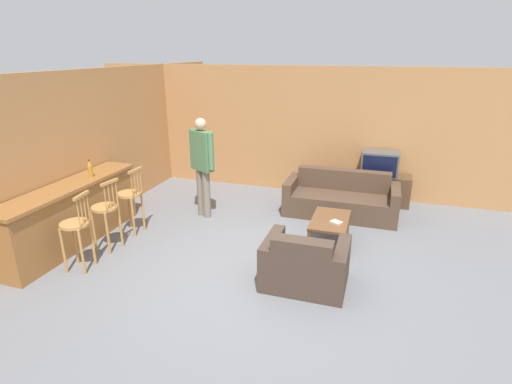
{
  "coord_description": "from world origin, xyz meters",
  "views": [
    {
      "loc": [
        1.55,
        -4.54,
        2.89
      ],
      "look_at": [
        -0.19,
        0.9,
        0.85
      ],
      "focal_mm": 28.0,
      "sensor_mm": 36.0,
      "label": 1
    }
  ],
  "objects_px": {
    "bar_chair_mid": "(106,213)",
    "bottle": "(90,169)",
    "coffee_table": "(330,223)",
    "armchair_near": "(305,265)",
    "book_on_table": "(336,222)",
    "tv_unit": "(377,189)",
    "person_by_window": "(202,162)",
    "couch_far": "(341,200)",
    "bar_chair_near": "(76,230)",
    "bar_chair_far": "(130,199)",
    "tv": "(380,163)"
  },
  "relations": [
    {
      "from": "tv",
      "to": "book_on_table",
      "type": "xyz_separation_m",
      "value": [
        -0.54,
        -2.23,
        -0.37
      ]
    },
    {
      "from": "bar_chair_mid",
      "to": "couch_far",
      "type": "distance_m",
      "value": 4.06
    },
    {
      "from": "couch_far",
      "to": "bottle",
      "type": "xyz_separation_m",
      "value": [
        -3.75,
        -2.05,
        0.82
      ]
    },
    {
      "from": "bar_chair_near",
      "to": "bar_chair_mid",
      "type": "height_order",
      "value": "same"
    },
    {
      "from": "coffee_table",
      "to": "tv_unit",
      "type": "xyz_separation_m",
      "value": [
        0.64,
        2.11,
        -0.07
      ]
    },
    {
      "from": "tv_unit",
      "to": "book_on_table",
      "type": "bearing_deg",
      "value": -103.52
    },
    {
      "from": "bar_chair_far",
      "to": "armchair_near",
      "type": "distance_m",
      "value": 3.14
    },
    {
      "from": "bar_chair_mid",
      "to": "armchair_near",
      "type": "height_order",
      "value": "bar_chair_mid"
    },
    {
      "from": "bar_chair_mid",
      "to": "bar_chair_far",
      "type": "relative_size",
      "value": 1.0
    },
    {
      "from": "couch_far",
      "to": "coffee_table",
      "type": "height_order",
      "value": "couch_far"
    },
    {
      "from": "bar_chair_near",
      "to": "book_on_table",
      "type": "bearing_deg",
      "value": 26.77
    },
    {
      "from": "bar_chair_near",
      "to": "bar_chair_mid",
      "type": "xyz_separation_m",
      "value": [
        0.0,
        0.62,
        0.0
      ]
    },
    {
      "from": "tv_unit",
      "to": "bottle",
      "type": "relative_size",
      "value": 4.32
    },
    {
      "from": "coffee_table",
      "to": "armchair_near",
      "type": "bearing_deg",
      "value": -96.5
    },
    {
      "from": "person_by_window",
      "to": "bar_chair_near",
      "type": "bearing_deg",
      "value": -110.27
    },
    {
      "from": "armchair_near",
      "to": "bar_chair_mid",
      "type": "bearing_deg",
      "value": 178.39
    },
    {
      "from": "coffee_table",
      "to": "couch_far",
      "type": "bearing_deg",
      "value": 88.79
    },
    {
      "from": "couch_far",
      "to": "person_by_window",
      "type": "height_order",
      "value": "person_by_window"
    },
    {
      "from": "armchair_near",
      "to": "tv_unit",
      "type": "height_order",
      "value": "armchair_near"
    },
    {
      "from": "coffee_table",
      "to": "person_by_window",
      "type": "relative_size",
      "value": 0.52
    },
    {
      "from": "book_on_table",
      "to": "person_by_window",
      "type": "height_order",
      "value": "person_by_window"
    },
    {
      "from": "coffee_table",
      "to": "bottle",
      "type": "distance_m",
      "value": 3.87
    },
    {
      "from": "tv",
      "to": "person_by_window",
      "type": "height_order",
      "value": "person_by_window"
    },
    {
      "from": "bar_chair_near",
      "to": "bar_chair_far",
      "type": "distance_m",
      "value": 1.25
    },
    {
      "from": "armchair_near",
      "to": "book_on_table",
      "type": "xyz_separation_m",
      "value": [
        0.25,
        1.12,
        0.16
      ]
    },
    {
      "from": "bar_chair_near",
      "to": "book_on_table",
      "type": "distance_m",
      "value": 3.69
    },
    {
      "from": "couch_far",
      "to": "coffee_table",
      "type": "relative_size",
      "value": 2.18
    },
    {
      "from": "couch_far",
      "to": "coffee_table",
      "type": "xyz_separation_m",
      "value": [
        -0.03,
        -1.3,
        0.08
      ]
    },
    {
      "from": "bar_chair_far",
      "to": "bottle",
      "type": "height_order",
      "value": "bottle"
    },
    {
      "from": "bar_chair_near",
      "to": "tv_unit",
      "type": "height_order",
      "value": "bar_chair_near"
    },
    {
      "from": "book_on_table",
      "to": "bar_chair_mid",
      "type": "bearing_deg",
      "value": -162.47
    },
    {
      "from": "book_on_table",
      "to": "person_by_window",
      "type": "bearing_deg",
      "value": 166.28
    },
    {
      "from": "tv_unit",
      "to": "person_by_window",
      "type": "xyz_separation_m",
      "value": [
        -2.99,
        -1.64,
        0.73
      ]
    },
    {
      "from": "bar_chair_near",
      "to": "tv_unit",
      "type": "xyz_separation_m",
      "value": [
        3.83,
        3.89,
        -0.3
      ]
    },
    {
      "from": "bar_chair_mid",
      "to": "bottle",
      "type": "xyz_separation_m",
      "value": [
        -0.54,
        0.42,
        0.52
      ]
    },
    {
      "from": "couch_far",
      "to": "tv_unit",
      "type": "distance_m",
      "value": 1.01
    },
    {
      "from": "bar_chair_near",
      "to": "coffee_table",
      "type": "xyz_separation_m",
      "value": [
        3.18,
        1.79,
        -0.23
      ]
    },
    {
      "from": "bar_chair_far",
      "to": "couch_far",
      "type": "bearing_deg",
      "value": 29.9
    },
    {
      "from": "bar_chair_far",
      "to": "tv_unit",
      "type": "distance_m",
      "value": 4.66
    },
    {
      "from": "armchair_near",
      "to": "tv",
      "type": "height_order",
      "value": "tv"
    },
    {
      "from": "armchair_near",
      "to": "person_by_window",
      "type": "relative_size",
      "value": 0.59
    },
    {
      "from": "bar_chair_near",
      "to": "bar_chair_far",
      "type": "height_order",
      "value": "same"
    },
    {
      "from": "bottle",
      "to": "book_on_table",
      "type": "relative_size",
      "value": 1.38
    },
    {
      "from": "tv",
      "to": "person_by_window",
      "type": "relative_size",
      "value": 0.38
    },
    {
      "from": "tv_unit",
      "to": "couch_far",
      "type": "bearing_deg",
      "value": -127.52
    },
    {
      "from": "armchair_near",
      "to": "bottle",
      "type": "relative_size",
      "value": 3.71
    },
    {
      "from": "bottle",
      "to": "bar_chair_far",
      "type": "bearing_deg",
      "value": 20.69
    },
    {
      "from": "bar_chair_mid",
      "to": "armchair_near",
      "type": "relative_size",
      "value": 1.05
    },
    {
      "from": "bar_chair_near",
      "to": "person_by_window",
      "type": "distance_m",
      "value": 2.45
    },
    {
      "from": "armchair_near",
      "to": "tv",
      "type": "distance_m",
      "value": 3.49
    }
  ]
}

